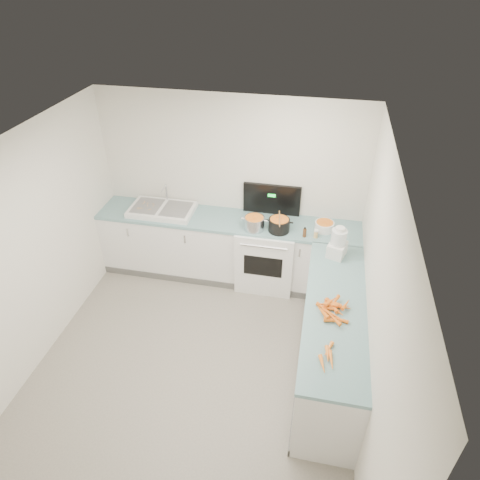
% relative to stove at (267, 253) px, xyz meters
% --- Properties ---
extents(floor, '(3.50, 4.00, 0.00)m').
position_rel_stove_xyz_m(floor, '(-0.55, -1.69, -0.47)').
color(floor, gray).
rests_on(floor, ground).
extents(ceiling, '(3.50, 4.00, 0.00)m').
position_rel_stove_xyz_m(ceiling, '(-0.55, -1.69, 2.03)').
color(ceiling, silver).
rests_on(ceiling, ground).
extents(wall_back, '(3.50, 0.00, 2.50)m').
position_rel_stove_xyz_m(wall_back, '(-0.55, 0.31, 0.78)').
color(wall_back, silver).
rests_on(wall_back, ground).
extents(wall_left, '(0.00, 4.00, 2.50)m').
position_rel_stove_xyz_m(wall_left, '(-2.30, -1.69, 0.78)').
color(wall_left, silver).
rests_on(wall_left, ground).
extents(wall_right, '(0.00, 4.00, 2.50)m').
position_rel_stove_xyz_m(wall_right, '(1.20, -1.69, 0.78)').
color(wall_right, silver).
rests_on(wall_right, ground).
extents(counter_back, '(3.50, 0.62, 0.94)m').
position_rel_stove_xyz_m(counter_back, '(-0.55, 0.01, -0.00)').
color(counter_back, white).
rests_on(counter_back, ground).
extents(counter_right, '(0.62, 2.20, 0.94)m').
position_rel_stove_xyz_m(counter_right, '(0.90, -1.39, -0.00)').
color(counter_right, white).
rests_on(counter_right, ground).
extents(stove, '(0.76, 0.65, 1.36)m').
position_rel_stove_xyz_m(stove, '(0.00, 0.00, 0.00)').
color(stove, white).
rests_on(stove, ground).
extents(sink, '(0.86, 0.52, 0.31)m').
position_rel_stove_xyz_m(sink, '(-1.45, 0.02, 0.50)').
color(sink, white).
rests_on(sink, counter_back).
extents(steel_pot, '(0.30, 0.30, 0.19)m').
position_rel_stove_xyz_m(steel_pot, '(-0.16, -0.15, 0.54)').
color(steel_pot, silver).
rests_on(steel_pot, stove).
extents(black_pot, '(0.35, 0.35, 0.19)m').
position_rel_stove_xyz_m(black_pot, '(0.16, -0.13, 0.54)').
color(black_pot, black).
rests_on(black_pot, stove).
extents(wooden_spoon, '(0.06, 0.36, 0.02)m').
position_rel_stove_xyz_m(wooden_spoon, '(0.16, -0.13, 0.65)').
color(wooden_spoon, '#AD7A47').
rests_on(wooden_spoon, black_pot).
extents(mixing_bowl, '(0.26, 0.26, 0.11)m').
position_rel_stove_xyz_m(mixing_bowl, '(0.72, 0.01, 0.52)').
color(mixing_bowl, white).
rests_on(mixing_bowl, counter_back).
extents(extract_bottle, '(0.04, 0.04, 0.11)m').
position_rel_stove_xyz_m(extract_bottle, '(0.48, -0.19, 0.52)').
color(extract_bottle, '#593319').
rests_on(extract_bottle, counter_back).
extents(spice_jar, '(0.05, 0.05, 0.09)m').
position_rel_stove_xyz_m(spice_jar, '(0.62, -0.18, 0.51)').
color(spice_jar, '#E5B266').
rests_on(spice_jar, counter_back).
extents(food_processor, '(0.25, 0.28, 0.39)m').
position_rel_stove_xyz_m(food_processor, '(0.88, -0.51, 0.63)').
color(food_processor, white).
rests_on(food_processor, counter_right).
extents(carrot_pile, '(0.35, 0.41, 0.08)m').
position_rel_stove_xyz_m(carrot_pile, '(0.86, -1.46, 0.50)').
color(carrot_pile, orange).
rests_on(carrot_pile, counter_right).
extents(peeled_carrots, '(0.15, 0.36, 0.04)m').
position_rel_stove_xyz_m(peeled_carrots, '(0.83, -2.06, 0.49)').
color(peeled_carrots, orange).
rests_on(peeled_carrots, counter_right).
extents(peelings, '(0.23, 0.23, 0.01)m').
position_rel_stove_xyz_m(peelings, '(-1.67, 0.01, 0.54)').
color(peelings, tan).
rests_on(peelings, sink).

